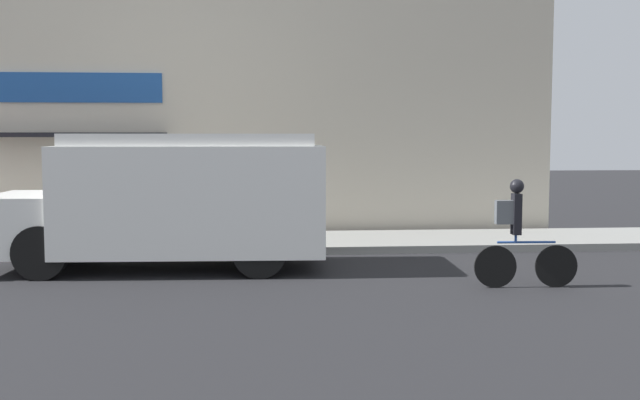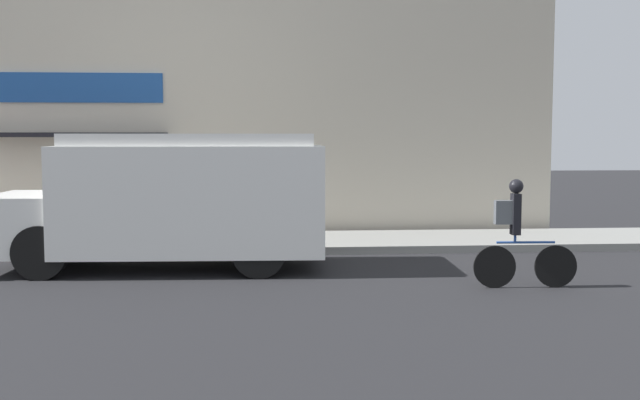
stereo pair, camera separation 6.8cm
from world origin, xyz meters
The scene contains 6 objects.
ground_plane centered at (0.00, 0.00, 0.00)m, with size 70.00×70.00×0.00m, color #232326.
sidewalk centered at (0.00, 1.28, 0.08)m, with size 28.00×2.55×0.15m.
storefront centered at (-0.04, 2.87, 2.98)m, with size 17.71×0.96×5.97m.
school_bus centered at (0.49, -1.30, 1.23)m, with size 5.79×2.74×2.36m.
cyclist centered at (5.90, -3.39, 0.82)m, with size 1.60×0.22×1.67m.
trash_bin centered at (0.12, 2.10, 0.57)m, with size 0.54×0.54×0.84m.
Camera 2 is at (1.99, -14.43, 2.32)m, focal length 42.00 mm.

